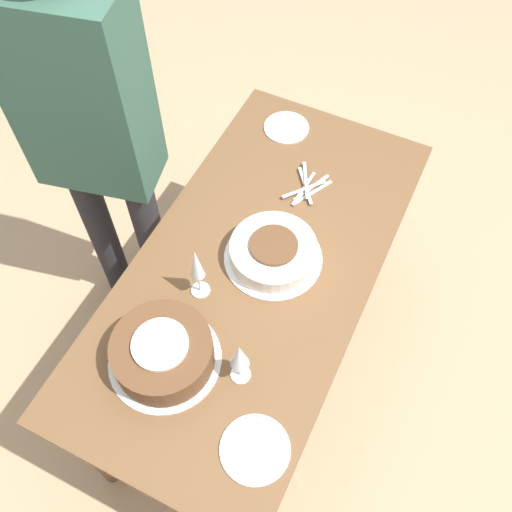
% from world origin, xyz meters
% --- Properties ---
extents(ground_plane, '(12.00, 12.00, 0.00)m').
position_xyz_m(ground_plane, '(0.00, 0.00, 0.00)').
color(ground_plane, tan).
extents(dining_table, '(1.50, 0.74, 0.78)m').
position_xyz_m(dining_table, '(0.00, 0.00, 0.65)').
color(dining_table, brown).
rests_on(dining_table, ground_plane).
extents(cake_center_white, '(0.32, 0.32, 0.08)m').
position_xyz_m(cake_center_white, '(-0.05, 0.04, 0.82)').
color(cake_center_white, white).
rests_on(cake_center_white, dining_table).
extents(cake_front_chocolate, '(0.33, 0.33, 0.12)m').
position_xyz_m(cake_front_chocolate, '(0.41, -0.09, 0.83)').
color(cake_front_chocolate, white).
rests_on(cake_front_chocolate, dining_table).
extents(wine_glass_near, '(0.06, 0.06, 0.22)m').
position_xyz_m(wine_glass_near, '(0.16, -0.11, 0.93)').
color(wine_glass_near, silver).
rests_on(wine_glass_near, dining_table).
extents(wine_glass_far, '(0.06, 0.06, 0.19)m').
position_xyz_m(wine_glass_far, '(0.36, 0.12, 0.91)').
color(wine_glass_far, silver).
rests_on(wine_glass_far, dining_table).
extents(dessert_plate_left, '(0.17, 0.17, 0.01)m').
position_xyz_m(dessert_plate_left, '(-0.60, -0.16, 0.78)').
color(dessert_plate_left, white).
rests_on(dessert_plate_left, dining_table).
extents(dessert_plate_right, '(0.19, 0.19, 0.01)m').
position_xyz_m(dessert_plate_right, '(0.53, 0.25, 0.78)').
color(dessert_plate_right, white).
rests_on(dessert_plate_right, dining_table).
extents(fork_pile, '(0.20, 0.14, 0.02)m').
position_xyz_m(fork_pile, '(-0.36, 0.02, 0.79)').
color(fork_pile, silver).
rests_on(fork_pile, dining_table).
extents(person_cutting, '(0.30, 0.44, 1.71)m').
position_xyz_m(person_cutting, '(-0.09, -0.64, 1.04)').
color(person_cutting, '#232328').
rests_on(person_cutting, ground_plane).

